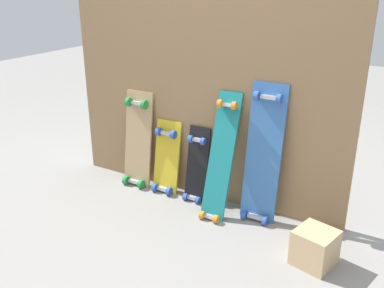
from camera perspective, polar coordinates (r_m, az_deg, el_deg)
name	(u,v)px	position (r m, az deg, el deg)	size (l,w,h in m)	color
ground_plane	(197,196)	(3.25, 0.62, -6.95)	(12.00, 12.00, 0.00)	gray
plywood_wall_panel	(202,83)	(3.00, 1.34, 8.12)	(2.12, 0.04, 1.71)	#99724C
skateboard_natural	(138,143)	(3.35, -7.21, 0.15)	(0.24, 0.18, 0.80)	tan
skateboard_yellow	(166,161)	(3.25, -3.42, -2.26)	(0.21, 0.17, 0.61)	gold
skateboard_black	(197,169)	(3.13, 0.61, -3.31)	(0.17, 0.16, 0.61)	black
skateboard_teal	(220,161)	(2.90, 3.76, -2.31)	(0.17, 0.34, 0.90)	#197A7F
skateboard_blue	(263,159)	(2.85, 9.37, -1.92)	(0.24, 0.20, 0.98)	#386BAD
wooden_crate	(315,247)	(2.60, 15.96, -13.04)	(0.21, 0.21, 0.21)	tan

